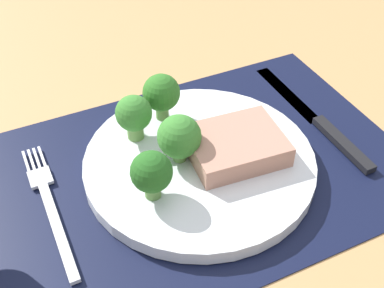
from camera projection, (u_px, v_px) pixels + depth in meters
ground_plane at (199, 179)px, 55.97cm from camera, size 140.00×110.00×3.00cm
placemat at (199, 169)px, 54.86cm from camera, size 46.13×31.52×0.30cm
plate at (199, 163)px, 54.22cm from camera, size 25.41×25.41×1.60cm
steak at (236, 145)px, 53.27cm from camera, size 10.69×8.84×2.49cm
broccoli_near_steak at (134, 115)px, 54.03cm from camera, size 4.10×4.10×5.50cm
broccoli_back_left at (151, 173)px, 47.43cm from camera, size 4.20×4.20×5.46cm
broccoli_front_edge at (179, 137)px, 51.37cm from camera, size 4.72×4.72×5.60cm
broccoli_near_fork at (161, 93)px, 56.47cm from camera, size 4.38×4.38×5.84cm
fork at (50, 205)px, 50.35cm from camera, size 2.40×19.20×0.50cm
knife at (320, 122)px, 60.19cm from camera, size 1.80×23.00×0.80cm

